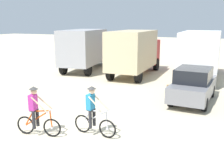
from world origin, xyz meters
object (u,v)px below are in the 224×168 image
Objects in this scene: box_truck_avon_van at (201,53)px; sedan_parked at (193,85)px; box_truck_grey_hauler at (86,48)px; cyclist_cowboy_hat at (93,113)px; box_truck_tan_camper at (135,51)px; supply_crate at (175,90)px; cyclist_orange_shirt at (36,113)px.

sedan_parked is at bearing -86.81° from box_truck_avon_van.
box_truck_grey_hauler is 3.85× the size of cyclist_cowboy_hat.
box_truck_avon_van is (4.66, 0.54, 0.00)m from box_truck_tan_camper.
supply_crate is at bearing -46.50° from box_truck_tan_camper.
cyclist_orange_shirt reaches higher than sedan_parked.
box_truck_grey_hauler is at bearing 151.01° from supply_crate.
supply_crate is at bearing -99.31° from box_truck_avon_van.
box_truck_tan_camper is 7.85× the size of supply_crate.
supply_crate is at bearing 65.66° from cyclist_orange_shirt.
sedan_parked is 6.31m from cyclist_cowboy_hat.
box_truck_tan_camper is at bearing 92.08° from cyclist_orange_shirt.
cyclist_cowboy_hat is at bearing -59.52° from box_truck_grey_hauler.
cyclist_orange_shirt is (4.91, -12.31, -1.03)m from box_truck_grey_hauler.
cyclist_cowboy_hat is (-2.40, -11.46, -1.03)m from box_truck_avon_van.
box_truck_grey_hauler is 1.63× the size of sedan_parked.
sedan_parked is 2.36× the size of cyclist_orange_shirt.
cyclist_cowboy_hat is at bearing -78.32° from box_truck_tan_camper.
box_truck_tan_camper is at bearing -6.83° from box_truck_grey_hauler.
box_truck_tan_camper is 3.74× the size of cyclist_orange_shirt.
box_truck_avon_van is at bearing 93.19° from sedan_parked.
sedan_parked is at bearing -46.00° from supply_crate.
cyclist_cowboy_hat is (2.26, -10.92, -1.03)m from box_truck_tan_camper.
box_truck_tan_camper is (4.48, -0.54, 0.00)m from box_truck_grey_hauler.
cyclist_orange_shirt is (0.43, -11.78, -1.03)m from box_truck_tan_camper.
box_truck_grey_hauler is 3.85× the size of cyclist_orange_shirt.
box_truck_tan_camper reaches higher than sedan_parked.
sedan_parked reaches higher than supply_crate.
cyclist_orange_shirt reaches higher than supply_crate.
cyclist_cowboy_hat is 2.10× the size of supply_crate.
cyclist_orange_shirt is 2.10× the size of supply_crate.
box_truck_tan_camper is 11.83m from cyclist_orange_shirt.
sedan_parked is (9.46, -5.76, -0.99)m from box_truck_grey_hauler.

